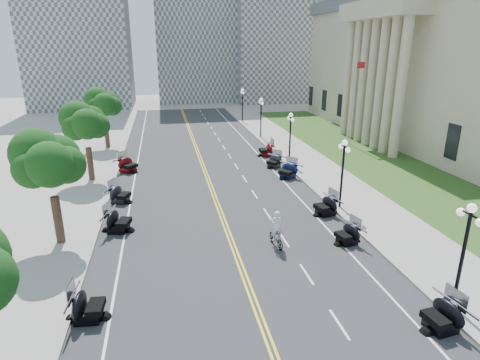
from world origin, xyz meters
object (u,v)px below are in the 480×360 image
civic_building (466,67)px  cyclist_rider (277,215)px  flagpole (353,103)px  motorcycle_n_3 (442,315)px  bicycle (276,238)px

civic_building → cyclist_rider: (-29.53, -22.73, -6.88)m
civic_building → flagpole: (-14.00, 0.00, -3.90)m
civic_building → motorcycle_n_3: bearing=-128.6°
motorcycle_n_3 → cyclist_rider: size_ratio=1.08×
motorcycle_n_3 → cyclist_rider: 9.67m
flagpole → motorcycle_n_3: (-10.82, -31.08, -4.28)m
motorcycle_n_3 → cyclist_rider: cyclist_rider is taller
civic_building → cyclist_rider: civic_building is taller
flagpole → bicycle: bearing=-124.3°
flagpole → motorcycle_n_3: 33.19m
civic_building → cyclist_rider: bearing=-142.4°
civic_building → cyclist_rider: 37.89m
motorcycle_n_3 → cyclist_rider: bearing=-158.6°
bicycle → cyclist_rider: bearing=0.0°
motorcycle_n_3 → bicycle: motorcycle_n_3 is taller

